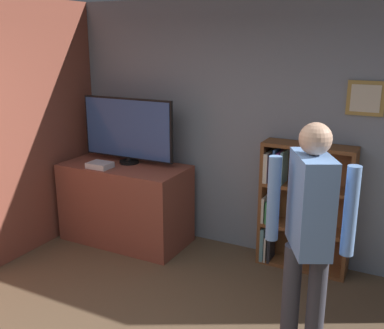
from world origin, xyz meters
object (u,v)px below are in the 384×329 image
(television, at_px, (128,130))
(game_console, at_px, (100,165))
(bookshelf, at_px, (298,205))
(person, at_px, (309,225))

(television, xyz_separation_m, game_console, (-0.17, -0.31, -0.36))
(bookshelf, distance_m, person, 1.50)
(game_console, relative_size, person, 0.14)
(game_console, xyz_separation_m, bookshelf, (2.08, 0.52, -0.28))
(game_console, bearing_deg, bookshelf, 13.94)
(television, height_order, person, person)
(bookshelf, bearing_deg, television, -173.68)
(television, distance_m, bookshelf, 2.02)
(television, bearing_deg, game_console, -119.41)
(television, distance_m, game_console, 0.50)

